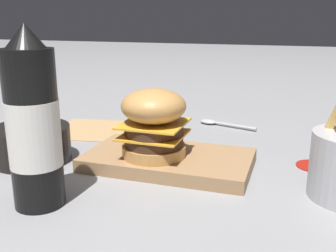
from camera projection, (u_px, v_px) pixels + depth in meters
ground_plane at (141, 163)px, 0.69m from camera, size 6.00×6.00×0.00m
serving_board at (168, 161)px, 0.67m from camera, size 0.28×0.16×0.02m
burger at (154, 122)px, 0.64m from camera, size 0.11×0.11×0.11m
ketchup_bottle at (33, 126)px, 0.51m from camera, size 0.07×0.07×0.24m
side_bowl at (31, 143)px, 0.69m from camera, size 0.13×0.13×0.06m
spoon at (215, 122)px, 0.92m from camera, size 0.14×0.06×0.01m
ketchup_puddle at (314, 166)px, 0.67m from camera, size 0.06×0.06×0.00m
parchment_square at (95, 129)px, 0.88m from camera, size 0.19×0.19×0.00m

